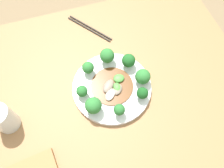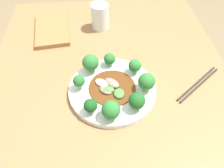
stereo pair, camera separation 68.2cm
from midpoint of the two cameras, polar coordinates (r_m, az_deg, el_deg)
ground_plane at (r=1.42m, az=8.08°, el=-30.92°), size 8.00×8.00×0.00m
table at (r=1.08m, az=10.34°, el=-27.45°), size 1.19×0.91×0.71m
plate at (r=0.72m, az=15.34°, el=-23.59°), size 0.30×0.30×0.02m
broccoli_south at (r=0.66m, az=6.17°, el=-23.17°), size 0.04×0.04×0.06m
broccoli_northeast at (r=0.68m, az=24.59°, el=-27.98°), size 0.05×0.05×0.06m
broccoli_southwest at (r=0.69m, az=8.57°, el=-16.26°), size 0.06×0.06×0.07m
broccoli_southeast at (r=0.64m, az=11.41°, el=-31.16°), size 0.04×0.04×0.05m
broccoli_northwest at (r=0.73m, az=21.36°, el=-16.18°), size 0.05×0.05×0.06m
broccoli_west at (r=0.72m, az=13.69°, el=-14.16°), size 0.04×0.04×0.05m
broccoli_north at (r=0.71m, az=25.82°, el=-21.53°), size 0.06×0.06×0.07m
broccoli_east at (r=0.65m, az=18.05°, el=-31.96°), size 0.06×0.06×0.07m
stirfry_center at (r=0.70m, az=15.26°, el=-23.42°), size 0.16×0.16×0.02m
drinking_glass at (r=0.86m, az=8.00°, el=2.27°), size 0.08×0.08×0.11m
chopsticks at (r=0.86m, az=36.16°, el=-18.07°), size 0.16×0.20×0.01m
cutting_board at (r=0.88m, az=-6.45°, el=-1.11°), size 0.27×0.17×0.02m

